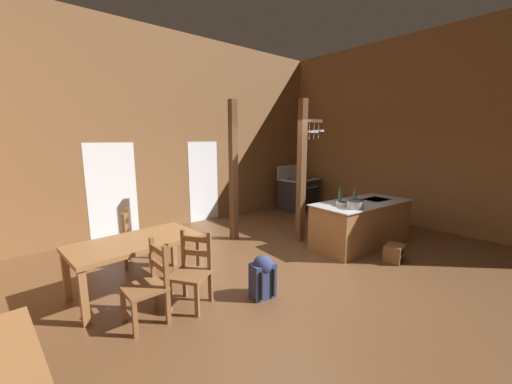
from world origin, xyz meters
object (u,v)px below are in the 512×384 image
at_px(step_stool, 394,251).
at_px(ladderback_chair_at_table_end, 192,271).
at_px(bottle_tall_on_counter, 355,197).
at_px(mixing_bowl_on_counter, 342,204).
at_px(ladderback_chair_near_window, 135,238).
at_px(kitchen_island, 361,223).
at_px(ladderback_chair_by_post, 149,285).
at_px(dining_table, 136,246).
at_px(stove_range, 299,193).
at_px(stockpot_on_counter, 355,204).
at_px(backpack, 263,275).
at_px(bottle_short_on_counter, 340,196).
at_px(bench_along_left_wall, 15,371).

bearing_deg(step_stool, ladderback_chair_at_table_end, 162.53).
bearing_deg(bottle_tall_on_counter, mixing_bowl_on_counter, -179.97).
bearing_deg(ladderback_chair_at_table_end, ladderback_chair_near_window, 93.35).
bearing_deg(step_stool, mixing_bowl_on_counter, 108.50).
distance_m(kitchen_island, ladderback_chair_near_window, 4.30).
bearing_deg(bottle_tall_on_counter, ladderback_chair_by_post, 177.79).
bearing_deg(dining_table, step_stool, -26.71).
height_order(step_stool, ladderback_chair_near_window, ladderback_chair_near_window).
bearing_deg(ladderback_chair_by_post, kitchen_island, -2.80).
bearing_deg(step_stool, ladderback_chair_near_window, 140.75).
height_order(kitchen_island, stove_range, stove_range).
relative_size(step_stool, dining_table, 0.23).
bearing_deg(step_stool, stockpot_on_counter, 114.27).
distance_m(ladderback_chair_at_table_end, bottle_tall_on_counter, 3.55).
bearing_deg(ladderback_chair_at_table_end, stockpot_on_counter, -7.70).
bearing_deg(stove_range, mixing_bowl_on_counter, -125.42).
bearing_deg(bottle_tall_on_counter, step_stool, -97.55).
bearing_deg(ladderback_chair_near_window, step_stool, -39.25).
xyz_separation_m(ladderback_chair_by_post, mixing_bowl_on_counter, (3.64, -0.16, 0.47)).
bearing_deg(stockpot_on_counter, dining_table, 160.18).
distance_m(dining_table, bottle_tall_on_counter, 4.05).
bearing_deg(stove_range, stockpot_on_counter, -122.96).
bearing_deg(kitchen_island, dining_table, 165.66).
height_order(step_stool, ladderback_chair_by_post, ladderback_chair_by_post).
relative_size(kitchen_island, backpack, 3.75).
relative_size(backpack, bottle_short_on_counter, 1.94).
xyz_separation_m(stove_range, mixing_bowl_on_counter, (-2.04, -2.87, 0.44)).
height_order(kitchen_island, step_stool, kitchen_island).
bearing_deg(stockpot_on_counter, backpack, -179.00).
height_order(bench_along_left_wall, stockpot_on_counter, stockpot_on_counter).
bearing_deg(ladderback_chair_at_table_end, step_stool, -17.47).
xyz_separation_m(kitchen_island, bottle_short_on_counter, (-0.34, 0.30, 0.57)).
distance_m(ladderback_chair_at_table_end, bench_along_left_wall, 1.88).
height_order(dining_table, ladderback_chair_near_window, ladderback_chair_near_window).
height_order(backpack, mixing_bowl_on_counter, mixing_bowl_on_counter).
bearing_deg(mixing_bowl_on_counter, stockpot_on_counter, -87.43).
relative_size(bench_along_left_wall, mixing_bowl_on_counter, 7.69).
relative_size(kitchen_island, bench_along_left_wall, 1.34).
height_order(ladderback_chair_near_window, bottle_tall_on_counter, bottle_tall_on_counter).
distance_m(stove_range, ladderback_chair_near_window, 5.30).
relative_size(stockpot_on_counter, mixing_bowl_on_counter, 1.69).
height_order(ladderback_chair_by_post, bottle_short_on_counter, bottle_short_on_counter).
bearing_deg(bottle_tall_on_counter, bench_along_left_wall, -176.98).
xyz_separation_m(mixing_bowl_on_counter, bottle_tall_on_counter, (0.42, 0.00, 0.08)).
xyz_separation_m(dining_table, ladderback_chair_at_table_end, (0.41, -0.84, -0.20)).
bearing_deg(bottle_short_on_counter, mixing_bowl_on_counter, -139.36).
relative_size(stove_range, dining_table, 0.75).
height_order(step_stool, backpack, backpack).
bearing_deg(kitchen_island, stove_range, 64.17).
bearing_deg(ladderback_chair_near_window, ladderback_chair_by_post, -104.44).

